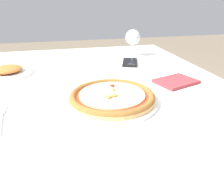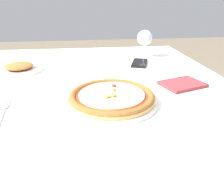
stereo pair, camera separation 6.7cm
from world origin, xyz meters
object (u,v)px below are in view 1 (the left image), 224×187
Objects in this scene: fork at (0,118)px; cell_phone at (130,62)px; wine_glass_far_left at (133,38)px; side_plate at (8,71)px; dining_table at (83,101)px; pizza_plate at (112,97)px.

cell_phone reaches higher than fork.
wine_glass_far_left is 0.17m from cell_phone.
fork is 0.40m from side_plate.
cell_phone is 0.56m from side_plate.
dining_table is at bearing -142.27° from cell_phone.
cell_phone is at bearing -112.40° from wine_glass_far_left.
dining_table is at bearing -28.18° from side_plate.
pizza_plate is at bearing -70.29° from dining_table.
wine_glass_far_left is at bearing 16.27° from side_plate.
pizza_plate is 1.79× the size of cell_phone.
dining_table is at bearing 109.71° from pizza_plate.
fork is (-0.24, -0.23, 0.09)m from dining_table.
wine_glass_far_left reaches higher than cell_phone.
side_plate is at bearing -163.73° from wine_glass_far_left.
pizza_plate is at bearing 5.53° from fork.
wine_glass_far_left reaches higher than fork.
cell_phone is at bearing 65.28° from pizza_plate.
dining_table is 0.50m from wine_glass_far_left.
dining_table is 0.35m from side_plate.
cell_phone is 0.78× the size of side_plate.
cell_phone is at bearing 37.73° from dining_table.
side_plate is (-0.05, 0.39, 0.01)m from fork.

